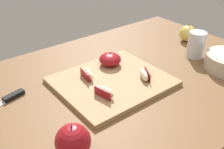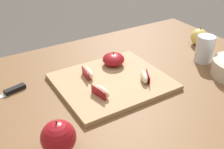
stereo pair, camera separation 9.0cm
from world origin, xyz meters
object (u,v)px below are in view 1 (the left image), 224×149
whole_apple_red_delicious (73,141)px  whole_apple_golden (188,33)px  apple_wedge_right (144,75)px  drinking_glass_water (196,45)px  apple_wedge_back (88,74)px  apple_half_skin_up (110,59)px  cutting_board (112,82)px  apple_wedge_left (105,92)px  paring_knife (10,98)px

whole_apple_red_delicious → whole_apple_golden: size_ratio=1.15×
apple_wedge_right → whole_apple_golden: whole_apple_golden is taller
whole_apple_red_delicious → drinking_glass_water: 0.67m
apple_wedge_right → whole_apple_golden: 0.43m
apple_wedge_back → whole_apple_red_delicious: whole_apple_red_delicious is taller
apple_half_skin_up → whole_apple_red_delicious: 0.43m
apple_half_skin_up → apple_wedge_right: apple_half_skin_up is taller
cutting_board → apple_wedge_left: 0.10m
whole_apple_golden → drinking_glass_water: size_ratio=0.77×
apple_wedge_left → paring_knife: apple_wedge_left is taller
apple_half_skin_up → drinking_glass_water: drinking_glass_water is taller
apple_half_skin_up → paring_knife: bearing=174.4°
cutting_board → whole_apple_golden: bearing=8.7°
drinking_glass_water → apple_wedge_left: bearing=-178.1°
apple_wedge_back → apple_wedge_right: 0.19m
cutting_board → paring_knife: bearing=158.0°
apple_half_skin_up → whole_apple_red_delicious: bearing=-139.3°
apple_wedge_right → paring_knife: size_ratio=0.44×
paring_knife → whole_apple_golden: whole_apple_golden is taller
apple_half_skin_up → whole_apple_golden: whole_apple_golden is taller
whole_apple_red_delicious → cutting_board: bearing=35.8°
apple_wedge_left → apple_wedge_right: 0.17m
paring_knife → whole_apple_golden: bearing=-3.4°
paring_knife → drinking_glass_water: drinking_glass_water is taller
cutting_board → paring_knife: size_ratio=2.25×
apple_half_skin_up → cutting_board: bearing=-124.4°
paring_knife → whole_apple_red_delicious: 0.32m
apple_wedge_back → drinking_glass_water: bearing=-13.2°
apple_wedge_left → whole_apple_golden: (0.57, 0.14, 0.01)m
apple_wedge_back → paring_knife: size_ratio=0.44×
apple_wedge_back → apple_wedge_right: same height
cutting_board → apple_wedge_back: (-0.06, 0.06, 0.02)m
apple_wedge_left → drinking_glass_water: drinking_glass_water is taller
whole_apple_red_delicious → whole_apple_golden: whole_apple_red_delicious is taller
whole_apple_golden → whole_apple_red_delicious: bearing=-160.6°
drinking_glass_water → whole_apple_golden: bearing=49.3°
apple_half_skin_up → apple_wedge_left: bearing=-132.5°
paring_knife → whole_apple_golden: size_ratio=1.98×
apple_wedge_left → whole_apple_golden: bearing=13.5°
cutting_board → whole_apple_red_delicious: size_ratio=3.86×
cutting_board → apple_wedge_back: apple_wedge_back is taller
cutting_board → apple_wedge_back: bearing=134.3°
apple_wedge_back → whole_apple_red_delicious: 0.33m
apple_wedge_left → apple_wedge_back: (0.02, 0.12, 0.00)m
whole_apple_red_delicious → drinking_glass_water: (0.66, 0.15, 0.01)m
apple_half_skin_up → apple_wedge_left: (-0.14, -0.15, -0.01)m
drinking_glass_water → paring_knife: bearing=166.3°
apple_wedge_right → whole_apple_red_delicious: whole_apple_red_delicious is taller
apple_wedge_back → apple_wedge_right: bearing=-39.5°
cutting_board → whole_apple_golden: whole_apple_golden is taller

